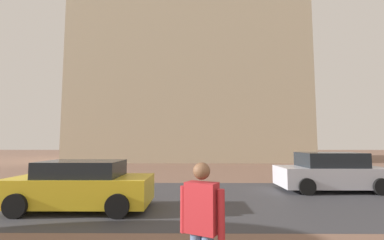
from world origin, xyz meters
TOP-DOWN VIEW (x-y plane):
  - ground_plane at (0.00, 10.00)m, footprint 120.00×120.00m
  - street_asphalt_strip at (0.00, 7.53)m, footprint 120.00×7.08m
  - landmark_building at (0.01, 29.19)m, footprint 25.04×12.91m
  - person_skater at (0.28, 1.50)m, footprint 0.55×0.40m
  - car_yellow at (-3.18, 5.97)m, footprint 4.08×1.97m
  - car_silver at (5.87, 9.09)m, footprint 4.25×2.09m

SIDE VIEW (x-z plane):
  - ground_plane at x=0.00m, z-range 0.00..0.00m
  - street_asphalt_strip at x=0.00m, z-range 0.00..0.00m
  - car_yellow at x=-3.18m, z-range -0.02..1.41m
  - car_silver at x=5.87m, z-range -0.04..1.53m
  - person_skater at x=0.28m, z-range 0.10..1.83m
  - landmark_building at x=0.01m, z-range -7.24..30.32m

